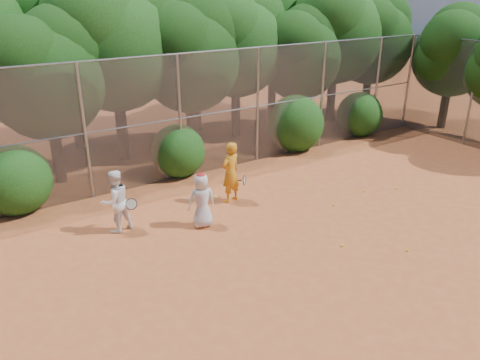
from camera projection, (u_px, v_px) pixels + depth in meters
ground at (330, 246)px, 11.45m from camera, size 80.00×80.00×0.00m
fence_back at (204, 113)px, 15.25m from camera, size 20.05×0.09×4.03m
fence_side at (472, 94)px, 18.01m from camera, size 0.09×6.09×4.03m
tree_2 at (46, 70)px, 13.92m from camera, size 3.99×3.47×5.47m
tree_3 at (114, 34)px, 15.65m from camera, size 4.89×4.26×6.70m
tree_4 at (189, 50)px, 16.67m from camera, size 4.19×3.64×5.73m
tree_5 at (236, 36)px, 18.44m from camera, size 4.51×3.92×6.17m
tree_6 at (301, 50)px, 19.13m from camera, size 3.86×3.36×5.29m
tree_7 at (337, 25)px, 20.55m from camera, size 4.77×4.14×6.53m
tree_8 at (373, 35)px, 21.49m from camera, size 4.25×3.70×5.82m
tree_10 at (66, 24)px, 16.76m from camera, size 5.15×4.48×7.06m
tree_11 at (195, 31)px, 19.13m from camera, size 4.64×4.03×6.35m
tree_12 at (274, 18)px, 21.73m from camera, size 5.02×4.37×6.88m
tree_13 at (454, 48)px, 19.77m from camera, size 3.86×3.36×5.29m
bush_0 at (14, 177)px, 12.94m from camera, size 2.00×2.00×2.00m
bush_1 at (178, 149)px, 15.49m from camera, size 1.80×1.80×1.80m
bush_2 at (296, 121)px, 17.92m from camera, size 2.20×2.20×2.20m
bush_3 at (360, 112)px, 19.73m from camera, size 1.90×1.90×1.90m
player_yellow at (231, 173)px, 13.49m from camera, size 0.85×0.62×1.82m
player_teen at (202, 200)px, 12.12m from camera, size 0.80×0.59×1.51m
player_white at (116, 201)px, 11.86m from camera, size 0.93×0.83×1.67m
ball_0 at (333, 205)px, 13.50m from camera, size 0.07×0.07×0.07m
ball_1 at (396, 188)px, 14.63m from camera, size 0.07×0.07×0.07m
ball_2 at (407, 250)px, 11.18m from camera, size 0.07×0.07×0.07m
ball_3 at (364, 191)px, 14.42m from camera, size 0.07×0.07×0.07m
ball_4 at (342, 246)px, 11.39m from camera, size 0.07×0.07×0.07m
ball_5 at (304, 181)px, 15.18m from camera, size 0.07×0.07×0.07m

